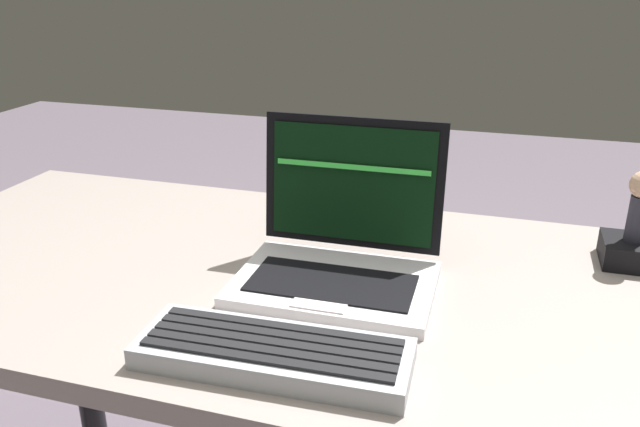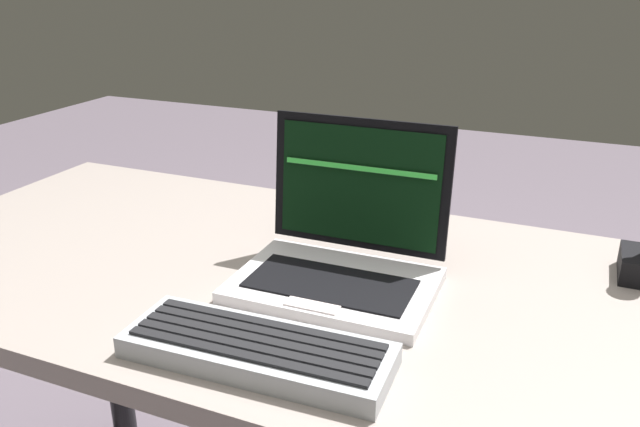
# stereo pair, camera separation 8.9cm
# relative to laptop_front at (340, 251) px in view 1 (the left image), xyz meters

# --- Properties ---
(desk) EXTENTS (1.71, 0.67, 0.74)m
(desk) POSITION_rel_laptop_front_xyz_m (0.07, -0.00, -0.15)
(desk) COLOR gray
(desk) RESTS_ON ground
(laptop_front) EXTENTS (0.29, 0.23, 0.23)m
(laptop_front) POSITION_rel_laptop_front_xyz_m (0.00, 0.00, 0.00)
(laptop_front) COLOR silver
(laptop_front) RESTS_ON desk
(external_keyboard) EXTENTS (0.33, 0.13, 0.03)m
(external_keyboard) POSITION_rel_laptop_front_xyz_m (-0.02, -0.23, -0.03)
(external_keyboard) COLOR #B0B5BC
(external_keyboard) RESTS_ON desk
(figurine_stand) EXTENTS (0.09, 0.09, 0.04)m
(figurine_stand) POSITION_rel_laptop_front_xyz_m (0.43, 0.19, -0.03)
(figurine_stand) COLOR black
(figurine_stand) RESTS_ON desk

